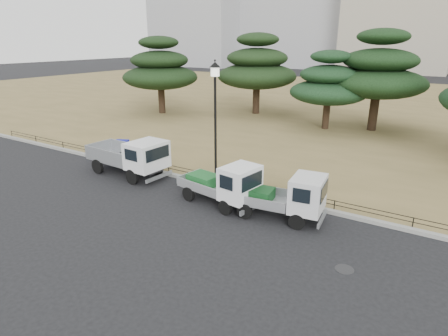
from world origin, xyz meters
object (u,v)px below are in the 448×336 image
Objects in this scene: truck_large at (130,155)px; truck_kei_front at (224,184)px; truck_kei_rear at (285,196)px; street_lamp at (215,103)px; tarp_pile at (120,150)px.

truck_kei_front is at bearing -1.55° from truck_large.
truck_kei_rear is (2.80, 0.17, -0.02)m from truck_kei_front.
truck_kei_rear is 5.72m from street_lamp.
tarp_pile is (-8.77, 2.25, -0.38)m from truck_kei_front.
truck_kei_front is at bearing -14.41° from tarp_pile.
truck_large is 1.26× the size of truck_kei_rear.
street_lamp reaches higher than truck_kei_front.
truck_large is 1.23× the size of truck_kei_front.
tarp_pile is at bearing 177.31° from street_lamp.
street_lamp is (-4.45, 1.76, 3.13)m from truck_kei_rear.
truck_kei_rear is 11.76m from tarp_pile.
truck_large is 5.54m from street_lamp.
street_lamp is (-1.66, 1.92, 3.11)m from truck_kei_front.
truck_kei_front is 1.03× the size of truck_kei_rear.
tarp_pile is (-2.62, 1.68, -0.54)m from truck_large.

